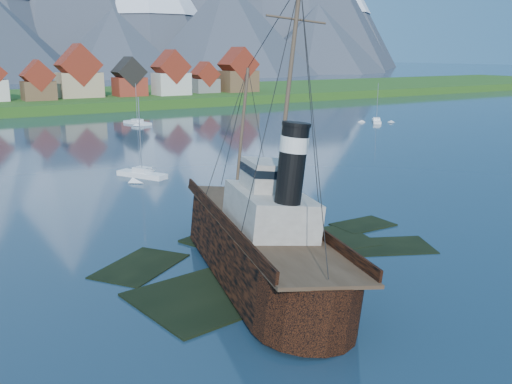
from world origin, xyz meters
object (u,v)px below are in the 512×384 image
sailboat_e (137,123)px  sailboat_f (142,175)px  sailboat_d (376,122)px  tugboat_wreck (247,237)px

sailboat_e → sailboat_f: size_ratio=0.88×
sailboat_d → sailboat_f: bearing=-118.5°
tugboat_wreck → sailboat_d: (80.29, 70.09, -2.73)m
sailboat_e → tugboat_wreck: bearing=-120.3°
sailboat_d → tugboat_wreck: bearing=-99.8°
tugboat_wreck → sailboat_f: 39.71m
sailboat_e → sailboat_f: (-21.27, -59.73, 0.06)m
sailboat_d → sailboat_e: sailboat_e is taller
tugboat_wreck → sailboat_d: bearing=55.2°
sailboat_d → sailboat_e: size_ratio=0.99×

